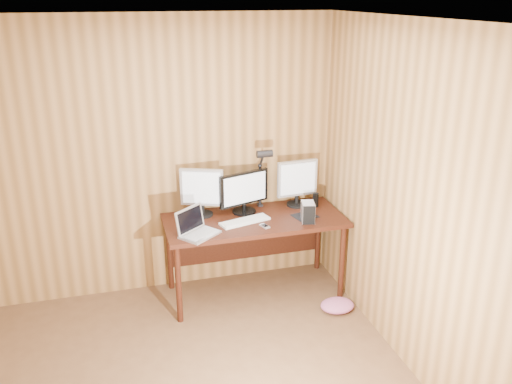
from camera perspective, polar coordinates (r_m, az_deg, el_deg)
name	(u,v)px	position (r m, az deg, el deg)	size (l,w,h in m)	color
room_shell	(170,265)	(3.01, -9.03, -7.61)	(4.00, 4.00, 4.00)	brown
desk	(252,228)	(4.95, -0.38, -3.78)	(1.60, 0.70, 0.75)	#34140B
monitor_center	(244,192)	(4.90, -1.27, 0.00)	(0.48, 0.22, 0.39)	black
monitor_left	(202,191)	(4.84, -5.71, 0.13)	(0.37, 0.18, 0.44)	black
monitor_right	(297,182)	(5.06, 4.36, 1.09)	(0.39, 0.18, 0.44)	black
laptop	(196,228)	(4.53, -6.37, -3.81)	(0.39, 0.38, 0.22)	silver
keyboard	(245,221)	(4.76, -1.18, -3.07)	(0.47, 0.25, 0.02)	white
mousepad	(305,216)	(4.90, 5.17, -2.52)	(0.21, 0.17, 0.00)	black
mouse	(305,214)	(4.90, 5.18, -2.28)	(0.08, 0.12, 0.04)	black
hard_drive	(308,212)	(4.77, 5.48, -2.11)	(0.14, 0.18, 0.18)	silver
phone	(265,226)	(4.67, 0.92, -3.61)	(0.08, 0.11, 0.01)	silver
speaker	(315,200)	(5.11, 6.28, -0.83)	(0.06, 0.06, 0.13)	black
desk_lamp	(262,169)	(4.92, 0.68, 2.39)	(0.14, 0.20, 0.62)	black
fabric_pile	(337,305)	(4.94, 8.55, -11.73)	(0.30, 0.25, 0.10)	#B95983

